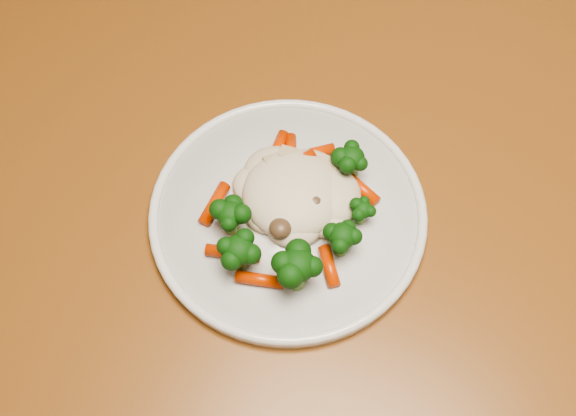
# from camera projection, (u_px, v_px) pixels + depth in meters

# --- Properties ---
(dining_table) EXTENTS (1.31, 1.07, 0.75)m
(dining_table) POSITION_uv_depth(u_px,v_px,m) (334.00, 325.00, 0.78)
(dining_table) COLOR brown
(dining_table) RESTS_ON ground
(plate) EXTENTS (0.27, 0.27, 0.01)m
(plate) POSITION_uv_depth(u_px,v_px,m) (288.00, 215.00, 0.71)
(plate) COLOR silver
(plate) RESTS_ON dining_table
(meal) EXTENTS (0.16, 0.18, 0.05)m
(meal) POSITION_uv_depth(u_px,v_px,m) (293.00, 208.00, 0.69)
(meal) COLOR beige
(meal) RESTS_ON plate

